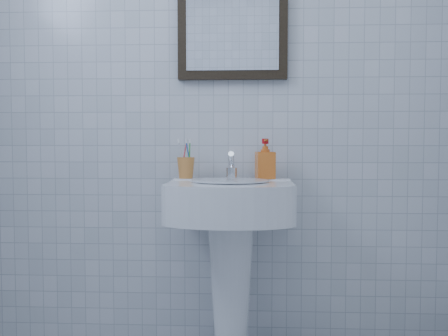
{
  "coord_description": "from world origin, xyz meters",
  "views": [
    {
      "loc": [
        0.17,
        -1.12,
        0.96
      ],
      "look_at": [
        0.07,
        0.86,
        0.85
      ],
      "focal_mm": 40.0,
      "sensor_mm": 36.0,
      "label": 1
    }
  ],
  "objects": [
    {
      "name": "wall_back",
      "position": [
        0.0,
        1.2,
        1.25
      ],
      "size": [
        2.2,
        0.02,
        2.5
      ],
      "primitive_type": "cube",
      "color": "silver",
      "rests_on": "ground"
    },
    {
      "name": "washbasin",
      "position": [
        0.09,
        0.98,
        0.54
      ],
      "size": [
        0.52,
        0.38,
        0.8
      ],
      "color": "white",
      "rests_on": "ground"
    },
    {
      "name": "faucet",
      "position": [
        0.09,
        1.08,
        0.84
      ],
      "size": [
        0.05,
        0.11,
        0.12
      ],
      "color": "silver",
      "rests_on": "washbasin"
    },
    {
      "name": "toothbrush_cup",
      "position": [
        -0.12,
        1.1,
        0.84
      ],
      "size": [
        0.08,
        0.08,
        0.09
      ],
      "primitive_type": null,
      "rotation": [
        0.0,
        0.0,
        0.05
      ],
      "color": "orange",
      "rests_on": "washbasin"
    },
    {
      "name": "soap_dispenser",
      "position": [
        0.24,
        1.09,
        0.88
      ],
      "size": [
        0.09,
        0.09,
        0.18
      ],
      "primitive_type": "imported",
      "rotation": [
        0.0,
        0.0,
        0.18
      ],
      "color": "#D94915",
      "rests_on": "washbasin"
    },
    {
      "name": "wall_mirror",
      "position": [
        0.09,
        1.18,
        1.55
      ],
      "size": [
        0.5,
        0.04,
        0.62
      ],
      "color": "black",
      "rests_on": "wall_back"
    }
  ]
}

